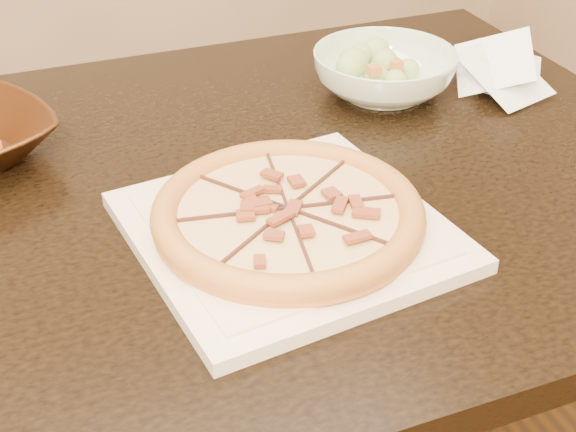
% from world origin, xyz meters
% --- Properties ---
extents(dining_table, '(1.42, 0.92, 0.75)m').
position_xyz_m(dining_table, '(0.06, -0.10, 0.65)').
color(dining_table, black).
rests_on(dining_table, floor).
extents(plate, '(0.38, 0.38, 0.02)m').
position_xyz_m(plate, '(0.16, -0.25, 0.76)').
color(plate, '#F0E2CB').
rests_on(plate, dining_table).
extents(pizza, '(0.31, 0.31, 0.03)m').
position_xyz_m(pizza, '(0.16, -0.25, 0.78)').
color(pizza, gold).
rests_on(pizza, plate).
extents(salad_bowl, '(0.23, 0.23, 0.07)m').
position_xyz_m(salad_bowl, '(0.44, 0.06, 0.78)').
color(salad_bowl, white).
rests_on(salad_bowl, dining_table).
extents(salad, '(0.08, 0.11, 0.04)m').
position_xyz_m(salad, '(0.43, 0.06, 0.84)').
color(salad, '#A7BA7A').
rests_on(salad, salad_bowl).
extents(cling_film, '(0.19, 0.16, 0.05)m').
position_xyz_m(cling_film, '(0.62, 0.01, 0.78)').
color(cling_film, white).
rests_on(cling_film, dining_table).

